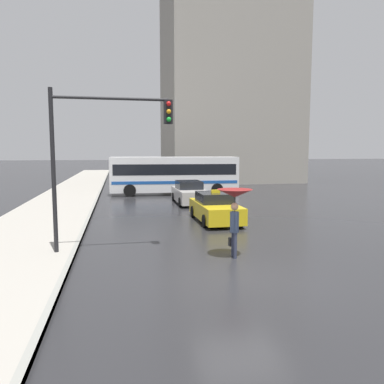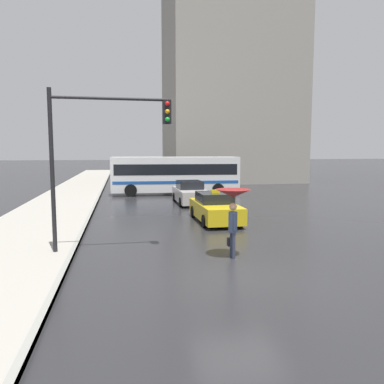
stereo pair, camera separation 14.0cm
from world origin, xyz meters
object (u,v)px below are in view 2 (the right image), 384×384
taxi (215,208)px  traffic_light (102,140)px  pedestrian_with_umbrella (233,201)px  city_bus (175,174)px  sedan_red (190,193)px

taxi → traffic_light: bearing=44.5°
taxi → pedestrian_with_umbrella: bearing=80.8°
city_bus → traffic_light: 18.23m
sedan_red → pedestrian_with_umbrella: 13.16m
pedestrian_with_umbrella → traffic_light: (-4.17, 1.26, 1.99)m
taxi → pedestrian_with_umbrella: (-1.04, -6.39, 1.22)m
taxi → city_bus: size_ratio=0.43×
taxi → city_bus: city_bus is taller
taxi → pedestrian_with_umbrella: pedestrian_with_umbrella is taller
city_bus → pedestrian_with_umbrella: size_ratio=4.56×
sedan_red → traffic_light: size_ratio=0.84×
city_bus → taxi: bearing=-175.6°
taxi → city_bus: bearing=-88.9°
traffic_light → city_bus: bearing=74.0°
sedan_red → city_bus: size_ratio=0.45×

